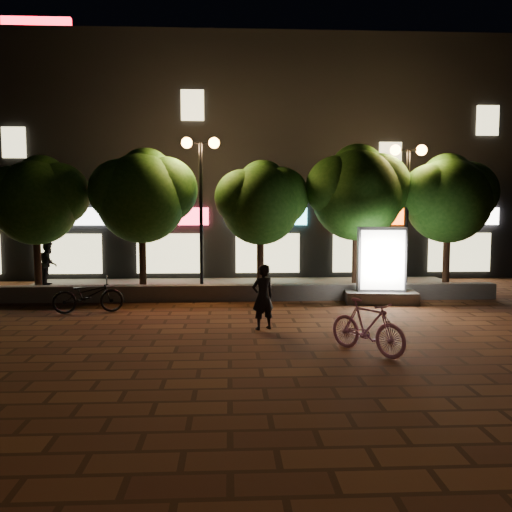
{
  "coord_description": "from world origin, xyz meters",
  "views": [
    {
      "loc": [
        -0.55,
        -12.95,
        2.9
      ],
      "look_at": [
        0.16,
        1.5,
        1.63
      ],
      "focal_mm": 37.83,
      "sensor_mm": 36.0,
      "label": 1
    }
  ],
  "objects": [
    {
      "name": "tree_far_left",
      "position": [
        -6.95,
        5.46,
        3.29
      ],
      "size": [
        3.36,
        2.8,
        4.63
      ],
      "color": "#301F13",
      "rests_on": "sidewalk"
    },
    {
      "name": "scooter_parked",
      "position": [
        -4.5,
        2.14,
        0.5
      ],
      "size": [
        2.0,
        1.04,
        1.0
      ],
      "primitive_type": "imported",
      "rotation": [
        0.0,
        0.0,
        1.77
      ],
      "color": "black",
      "rests_on": "ground"
    },
    {
      "name": "tree_left",
      "position": [
        -3.45,
        5.46,
        3.44
      ],
      "size": [
        3.6,
        3.0,
        4.89
      ],
      "color": "#301F13",
      "rests_on": "sidewalk"
    },
    {
      "name": "rider",
      "position": [
        0.24,
        -0.16,
        0.79
      ],
      "size": [
        0.68,
        0.58,
        1.58
      ],
      "primitive_type": "imported",
      "rotation": [
        0.0,
        0.0,
        3.57
      ],
      "color": "black",
      "rests_on": "ground"
    },
    {
      "name": "building_block",
      "position": [
        -0.01,
        12.99,
        5.0
      ],
      "size": [
        28.0,
        8.12,
        11.3
      ],
      "color": "black",
      "rests_on": "ground"
    },
    {
      "name": "tree_far_right",
      "position": [
        7.05,
        5.46,
        3.37
      ],
      "size": [
        3.48,
        2.9,
        4.76
      ],
      "color": "#301F13",
      "rests_on": "sidewalk"
    },
    {
      "name": "ad_kiosk",
      "position": [
        4.12,
        3.36,
        0.95
      ],
      "size": [
        2.28,
        1.33,
        2.35
      ],
      "color": "slate",
      "rests_on": "ground"
    },
    {
      "name": "tree_mid",
      "position": [
        0.55,
        5.46,
        3.22
      ],
      "size": [
        3.24,
        2.7,
        4.5
      ],
      "color": "#301F13",
      "rests_on": "sidewalk"
    },
    {
      "name": "retaining_wall",
      "position": [
        0.0,
        4.0,
        0.25
      ],
      "size": [
        16.0,
        0.45,
        0.5
      ],
      "primitive_type": "cube",
      "color": "slate",
      "rests_on": "ground"
    },
    {
      "name": "street_lamp_right",
      "position": [
        5.5,
        5.2,
        3.89
      ],
      "size": [
        1.26,
        0.36,
        4.98
      ],
      "color": "black",
      "rests_on": "sidewalk"
    },
    {
      "name": "ground",
      "position": [
        0.0,
        0.0,
        0.0
      ],
      "size": [
        80.0,
        80.0,
        0.0
      ],
      "primitive_type": "plane",
      "color": "brown",
      "rests_on": "ground"
    },
    {
      "name": "street_lamp_left",
      "position": [
        -1.5,
        5.2,
        4.03
      ],
      "size": [
        1.26,
        0.36,
        5.18
      ],
      "color": "black",
      "rests_on": "sidewalk"
    },
    {
      "name": "pedestrian",
      "position": [
        -7.25,
        7.26,
        0.89
      ],
      "size": [
        0.72,
        0.86,
        1.62
      ],
      "primitive_type": "imported",
      "rotation": [
        0.0,
        0.0,
        1.71
      ],
      "color": "black",
      "rests_on": "sidewalk"
    },
    {
      "name": "sidewalk",
      "position": [
        0.0,
        6.5,
        0.04
      ],
      "size": [
        16.0,
        5.0,
        0.08
      ],
      "primitive_type": "cube",
      "color": "slate",
      "rests_on": "ground"
    },
    {
      "name": "scooter_pink",
      "position": [
        2.21,
        -2.42,
        0.55
      ],
      "size": [
        1.52,
        1.75,
        1.09
      ],
      "primitive_type": "imported",
      "rotation": [
        0.0,
        0.0,
        0.66
      ],
      "color": "#DE88CA",
      "rests_on": "ground"
    },
    {
      "name": "tree_right",
      "position": [
        3.86,
        5.46,
        3.57
      ],
      "size": [
        3.72,
        3.1,
        5.07
      ],
      "color": "#301F13",
      "rests_on": "sidewalk"
    }
  ]
}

